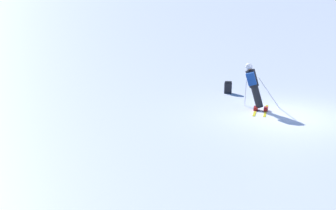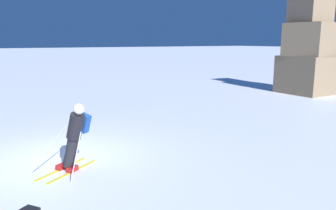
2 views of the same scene
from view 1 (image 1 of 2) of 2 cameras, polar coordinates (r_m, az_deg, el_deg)
name	(u,v)px [view 1 (image 1 of 2)]	position (r m, az deg, el deg)	size (l,w,h in m)	color
ground_plane	(284,116)	(16.65, 13.93, -1.31)	(300.00, 300.00, 0.00)	white
skier	(254,84)	(16.93, 10.40, 2.50)	(1.47, 1.66, 1.76)	yellow
spare_backpack	(228,88)	(19.52, 7.33, 2.13)	(0.37, 0.35, 0.50)	black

